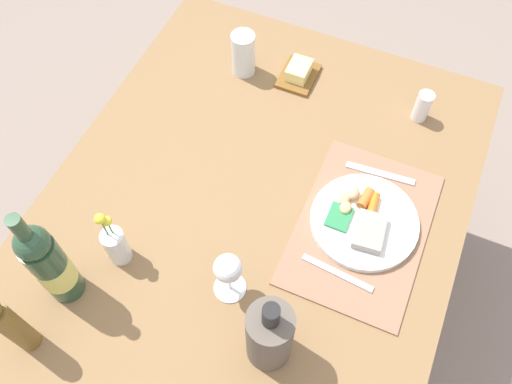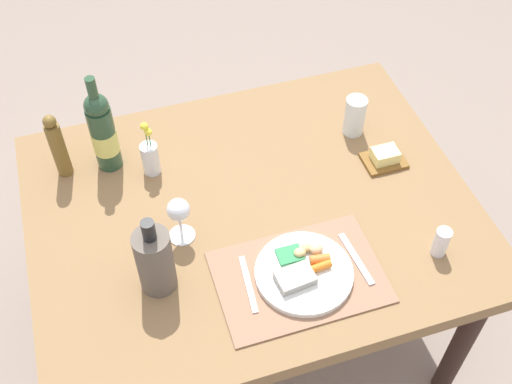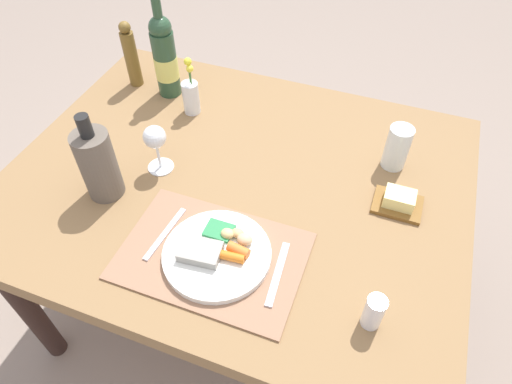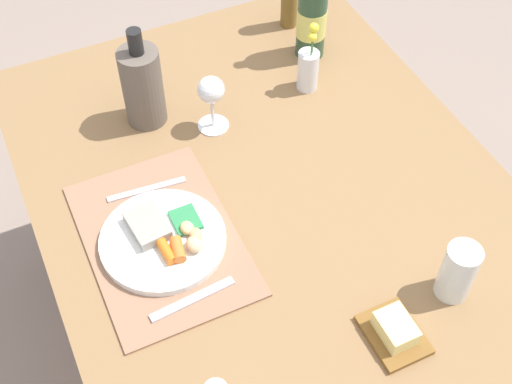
# 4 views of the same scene
# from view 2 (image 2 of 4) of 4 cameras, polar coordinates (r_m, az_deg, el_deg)

# --- Properties ---
(ground_plane) EXTENTS (8.00, 8.00, 0.00)m
(ground_plane) POSITION_cam_2_polar(r_m,az_deg,el_deg) (2.46, -0.29, -11.84)
(ground_plane) COLOR gray
(dining_table) EXTENTS (1.30, 1.03, 0.70)m
(dining_table) POSITION_cam_2_polar(r_m,az_deg,el_deg) (1.93, -0.36, -2.74)
(dining_table) COLOR olive
(dining_table) RESTS_ON ground_plane
(placemat) EXTENTS (0.45, 0.31, 0.01)m
(placemat) POSITION_cam_2_polar(r_m,az_deg,el_deg) (1.73, 3.91, -7.63)
(placemat) COLOR #956B50
(placemat) RESTS_ON dining_table
(dinner_plate) EXTENTS (0.27, 0.27, 0.04)m
(dinner_plate) POSITION_cam_2_polar(r_m,az_deg,el_deg) (1.72, 4.32, -7.16)
(dinner_plate) COLOR white
(dinner_plate) RESTS_ON placemat
(fork) EXTENTS (0.03, 0.18, 0.00)m
(fork) POSITION_cam_2_polar(r_m,az_deg,el_deg) (1.70, -0.69, -8.29)
(fork) COLOR silver
(fork) RESTS_ON placemat
(knife) EXTENTS (0.03, 0.18, 0.00)m
(knife) POSITION_cam_2_polar(r_m,az_deg,el_deg) (1.77, 9.02, -5.95)
(knife) COLOR silver
(knife) RESTS_ON placemat
(wine_glass) EXTENTS (0.08, 0.08, 0.15)m
(wine_glass) POSITION_cam_2_polar(r_m,az_deg,el_deg) (1.73, -6.99, -1.80)
(wine_glass) COLOR white
(wine_glass) RESTS_ON dining_table
(salt_shaker) EXTENTS (0.04, 0.04, 0.09)m
(salt_shaker) POSITION_cam_2_polar(r_m,az_deg,el_deg) (1.81, 16.35, -4.35)
(salt_shaker) COLOR white
(salt_shaker) RESTS_ON dining_table
(water_tumbler) EXTENTS (0.07, 0.07, 0.14)m
(water_tumbler) POSITION_cam_2_polar(r_m,az_deg,el_deg) (2.08, 8.87, 6.62)
(water_tumbler) COLOR silver
(water_tumbler) RESTS_ON dining_table
(flower_vase) EXTENTS (0.05, 0.05, 0.19)m
(flower_vase) POSITION_cam_2_polar(r_m,az_deg,el_deg) (1.95, -9.53, 3.17)
(flower_vase) COLOR silver
(flower_vase) RESTS_ON dining_table
(pepper_mill) EXTENTS (0.05, 0.05, 0.23)m
(pepper_mill) POSITION_cam_2_polar(r_m,az_deg,el_deg) (1.97, -17.44, 3.93)
(pepper_mill) COLOR brown
(pepper_mill) RESTS_ON dining_table
(wine_bottle) EXTENTS (0.08, 0.08, 0.34)m
(wine_bottle) POSITION_cam_2_polar(r_m,az_deg,el_deg) (1.94, -13.65, 5.30)
(wine_bottle) COLOR #29482F
(wine_bottle) RESTS_ON dining_table
(butter_dish) EXTENTS (0.13, 0.10, 0.05)m
(butter_dish) POSITION_cam_2_polar(r_m,az_deg,el_deg) (2.02, 11.51, 3.06)
(butter_dish) COLOR brown
(butter_dish) RESTS_ON dining_table
(cooler_bottle) EXTENTS (0.10, 0.10, 0.26)m
(cooler_bottle) POSITION_cam_2_polar(r_m,az_deg,el_deg) (1.65, -9.10, -6.11)
(cooler_bottle) COLOR #5F554A
(cooler_bottle) RESTS_ON dining_table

